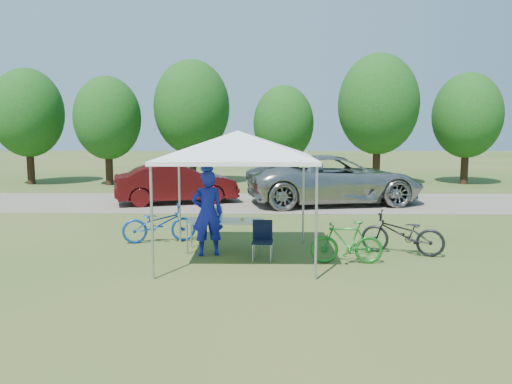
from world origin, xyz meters
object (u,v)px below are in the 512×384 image
folding_chair (263,237)px  cyclist (208,213)px  minivan (334,180)px  sedan (176,183)px  bike_dark (402,233)px  bike_blue (159,223)px  bike_green (347,242)px  folding_table (225,222)px  cooler (213,213)px

folding_chair → cyclist: bearing=170.9°
minivan → sedan: (-5.81, 0.04, -0.15)m
sedan → bike_dark: bearing=-156.5°
bike_blue → sedan: size_ratio=0.40×
bike_green → minivan: bearing=175.4°
bike_green → sedan: size_ratio=0.33×
bike_dark → minivan: 7.36m
folding_table → folding_chair: size_ratio=2.09×
folding_table → minivan: (3.46, 7.09, 0.24)m
cooler → bike_dark: cooler is taller
cyclist → bike_dark: cyclist is taller
folding_table → cooler: cooler is taller
bike_dark → sedan: 9.69m
sedan → bike_blue: bearing=169.1°
cooler → minivan: bearing=62.3°
folding_table → sedan: bearing=108.3°
folding_chair → bike_green: 1.77m
folding_chair → minivan: (2.61, 7.77, 0.42)m
bike_dark → sedan: bearing=-118.9°
bike_blue → minivan: (5.14, 6.23, 0.44)m
bike_dark → folding_chair: bearing=-61.1°
cyclist → bike_green: 3.04m
cooler → bike_blue: size_ratio=0.24×
bike_dark → bike_green: bearing=-39.5°
folding_chair → bike_dark: (3.08, 0.44, -0.02)m
cooler → cyclist: size_ratio=0.22×
bike_blue → minivan: 8.09m
minivan → folding_table: bearing=143.5°
folding_chair → bike_blue: bearing=153.8°
folding_table → cooler: 0.33m
cooler → bike_dark: (4.20, -0.24, -0.39)m
folding_table → minivan: size_ratio=0.27×
folding_chair → cooler: (-1.11, 0.69, 0.38)m
bike_green → bike_dark: size_ratio=0.83×
cyclist → minivan: size_ratio=0.29×
bike_blue → bike_green: 4.66m
cooler → minivan: size_ratio=0.07×
cyclist → minivan: bearing=-130.7°
cooler → sedan: 7.43m
cyclist → sedan: cyclist is taller
bike_blue → bike_dark: (5.62, -1.10, 0.01)m
bike_dark → bike_blue: bearing=-80.4°
sedan → folding_table: bearing=-178.7°
folding_chair → bike_green: bike_green is taller
bike_green → bike_dark: bearing=121.3°
cooler → sedan: bearing=106.3°
cooler → folding_table: bearing=-0.0°
bike_green → bike_dark: 1.56m
bike_blue → bike_dark: 5.72m
folding_table → cyclist: size_ratio=0.93×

